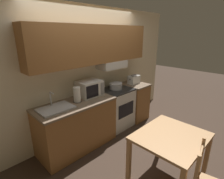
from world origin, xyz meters
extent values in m
plane|color=#3D2D23|center=(0.00, 0.00, 0.00)|extent=(16.00, 16.00, 0.00)
cube|color=beige|center=(0.00, 0.03, 1.27)|extent=(5.03, 0.05, 2.55)
cube|color=#936033|center=(0.00, -0.16, 1.84)|extent=(2.63, 0.32, 0.70)
cube|color=silver|center=(0.45, -0.16, 1.41)|extent=(0.64, 0.34, 0.16)
cube|color=#936033|center=(-0.61, -0.31, 0.43)|extent=(1.41, 0.63, 0.85)
cube|color=#75604C|center=(-0.61, -0.31, 0.87)|extent=(1.43, 0.65, 0.04)
cube|color=#936033|center=(1.06, -0.31, 0.43)|extent=(0.51, 0.63, 0.85)
cube|color=#75604C|center=(1.06, -0.31, 0.87)|extent=(0.53, 0.65, 0.04)
cube|color=silver|center=(0.45, -0.29, 0.43)|extent=(0.68, 0.59, 0.86)
cube|color=black|center=(0.45, -0.29, 0.87)|extent=(0.68, 0.59, 0.03)
cube|color=black|center=(0.45, -0.59, 0.49)|extent=(0.47, 0.01, 0.30)
cylinder|color=black|center=(0.30, -0.41, 0.88)|extent=(0.09, 0.09, 0.01)
cylinder|color=black|center=(0.61, -0.41, 0.88)|extent=(0.09, 0.09, 0.01)
cylinder|color=black|center=(0.30, -0.18, 0.88)|extent=(0.09, 0.09, 0.01)
cylinder|color=black|center=(0.61, -0.18, 0.88)|extent=(0.09, 0.09, 0.01)
cylinder|color=#B7BABF|center=(0.46, -0.28, 0.95)|extent=(0.27, 0.27, 0.13)
torus|color=#B7BABF|center=(0.46, -0.28, 1.02)|extent=(0.29, 0.29, 0.01)
cylinder|color=#B7BABF|center=(0.30, -0.28, 0.99)|extent=(0.05, 0.01, 0.01)
cylinder|color=#B7BABF|center=(0.61, -0.28, 0.99)|extent=(0.05, 0.01, 0.01)
cube|color=silver|center=(-0.20, -0.20, 1.03)|extent=(0.45, 0.36, 0.30)
cube|color=black|center=(-0.27, -0.38, 1.03)|extent=(0.28, 0.01, 0.23)
cube|color=gray|center=(-0.03, -0.38, 1.03)|extent=(0.08, 0.01, 0.23)
cube|color=silver|center=(1.06, -0.29, 0.99)|extent=(0.28, 0.18, 0.20)
cube|color=black|center=(0.92, -0.29, 1.01)|extent=(0.01, 0.02, 0.02)
cube|color=black|center=(0.96, -0.29, 1.08)|extent=(0.04, 0.12, 0.01)
cube|color=black|center=(1.03, -0.29, 1.08)|extent=(0.04, 0.12, 0.01)
cube|color=black|center=(1.10, -0.29, 1.08)|extent=(0.04, 0.12, 0.01)
cube|color=black|center=(1.16, -0.29, 1.08)|extent=(0.04, 0.12, 0.01)
cube|color=#B7BABF|center=(-0.98, -0.31, 0.90)|extent=(0.54, 0.38, 0.02)
cube|color=#4C4F54|center=(-0.98, -0.33, 0.90)|extent=(0.46, 0.29, 0.01)
cylinder|color=#B7BABF|center=(-0.98, -0.17, 1.03)|extent=(0.02, 0.02, 0.23)
cylinder|color=#B7BABF|center=(-0.98, -0.23, 1.14)|extent=(0.02, 0.12, 0.02)
cylinder|color=black|center=(-0.55, -0.30, 0.89)|extent=(0.14, 0.14, 0.01)
cylinder|color=white|center=(-0.55, -0.30, 1.03)|extent=(0.12, 0.12, 0.27)
cube|color=tan|center=(-0.12, -1.87, 0.70)|extent=(0.95, 0.83, 0.04)
cube|color=tan|center=(0.31, -2.25, 0.34)|extent=(0.06, 0.06, 0.69)
cube|color=tan|center=(-0.56, -1.50, 0.34)|extent=(0.06, 0.06, 0.69)
cube|color=tan|center=(0.31, -1.50, 0.34)|extent=(0.06, 0.06, 0.69)
cylinder|color=tan|center=(-0.58, -2.37, 0.70)|extent=(0.04, 0.04, 0.47)
cylinder|color=tan|center=(-0.24, -2.30, 0.70)|extent=(0.04, 0.04, 0.47)
cube|color=tan|center=(-0.41, -2.34, 0.85)|extent=(0.34, 0.09, 0.06)
cube|color=tan|center=(-0.41, -2.34, 0.68)|extent=(0.34, 0.09, 0.06)
camera|label=1|loc=(-2.16, -2.75, 2.07)|focal=28.00mm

